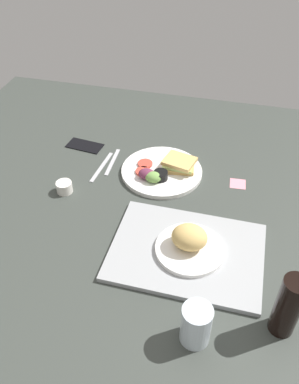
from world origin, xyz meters
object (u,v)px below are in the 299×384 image
drinking_glass (196,325)px  sticky_note (238,184)px  fork (112,162)px  knife (102,167)px  bread_plate_near (190,243)px  espresso_cup (64,187)px  soda_bottle (288,306)px  serving_tray (187,252)px  cell_phone (85,145)px  plate_with_salad (163,170)px

drinking_glass → sticky_note: drinking_glass is taller
fork → knife: (3.00, 4.00, 0.00)cm
bread_plate_near → espresso_cup: 50.41cm
espresso_cup → knife: espresso_cup is taller
soda_bottle → sticky_note: soda_bottle is taller
serving_tray → cell_phone: 68.01cm
cell_phone → plate_with_salad: bearing=170.8°
plate_with_salad → cell_phone: size_ratio=2.09×
drinking_glass → fork: bearing=-56.7°
soda_bottle → sticky_note: 57.74cm
serving_tray → soda_bottle: size_ratio=2.38×
drinking_glass → knife: bearing=-53.1°
bread_plate_near → sticky_note: (-11.81, -36.39, -4.55)cm
serving_tray → knife: serving_tray is taller
drinking_glass → fork: size_ratio=0.70×
sticky_note → drinking_glass: bearing=84.7°
knife → fork: bearing=147.8°
drinking_glass → espresso_cup: (53.27, -43.88, -3.92)cm
fork → knife: bearing=-38.4°
espresso_cup → fork: bearing=-118.0°
serving_tray → soda_bottle: (-27.27, 18.21, 8.66)cm
plate_with_salad → soda_bottle: soda_bottle is taller
bread_plate_near → serving_tray: bearing=35.0°
bread_plate_near → plate_with_salad: bearing=-66.1°
drinking_glass → espresso_cup: drinking_glass is taller
fork → serving_tray: bearing=41.6°
fork → knife: 5.00cm
fork → knife: size_ratio=0.89×
sticky_note → fork: bearing=-1.8°
cell_phone → knife: bearing=141.0°
serving_tray → espresso_cup: 49.98cm
fork → cell_phone: bearing=-119.8°
fork → cell_phone: size_ratio=1.18×
espresso_cup → serving_tray: bearing=159.3°
knife → sticky_note: (-51.18, -2.52, -0.19)cm
bread_plate_near → knife: bearing=-40.7°
serving_tray → plate_with_salad: bearing=-67.1°
espresso_cup → fork: 23.34cm
sticky_note → serving_tray: bearing=71.4°
cell_phone → sticky_note: bearing=178.6°
fork → plate_with_salad: bearing=81.8°
plate_with_salad → cell_phone: bearing=-16.1°
knife → sticky_note: bearing=97.5°
bread_plate_near → cell_phone: bearing=-42.0°
soda_bottle → knife: (66.09, -52.46, -9.21)cm
serving_tray → drinking_glass: size_ratio=3.80×
soda_bottle → knife: bearing=-38.4°
bread_plate_near → cell_phone: 68.29cm
serving_tray → knife: size_ratio=2.37×
drinking_glass → espresso_cup: bearing=-39.5°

